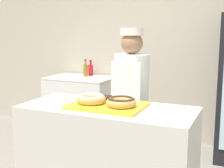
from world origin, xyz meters
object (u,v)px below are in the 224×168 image
at_px(serving_tray, 107,106).
at_px(brownie_back_right, 124,100).
at_px(donut_chocolate_glaze, 121,102).
at_px(baker_person, 131,106).
at_px(bottle_amber, 86,70).
at_px(bottle_red, 91,69).
at_px(donut_light_glaze, 91,99).
at_px(brownie_back_left, 105,98).
at_px(chest_freezer, 81,106).

bearing_deg(serving_tray, brownie_back_right, 59.59).
relative_size(donut_chocolate_glaze, brownie_back_right, 2.55).
bearing_deg(baker_person, brownie_back_right, -78.29).
distance_m(baker_person, bottle_amber, 1.78).
bearing_deg(bottle_amber, bottle_red, 84.26).
xyz_separation_m(donut_light_glaze, bottle_amber, (-1.08, 1.86, -0.02)).
bearing_deg(brownie_back_right, bottle_amber, 127.97).
relative_size(brownie_back_left, chest_freezer, 0.10).
relative_size(baker_person, bottle_amber, 6.26).
height_order(donut_chocolate_glaze, brownie_back_right, donut_chocolate_glaze).
xyz_separation_m(donut_light_glaze, brownie_back_left, (0.05, 0.18, -0.02)).
bearing_deg(bottle_red, donut_chocolate_glaze, -56.05).
bearing_deg(serving_tray, donut_light_glaze, -170.56).
height_order(chest_freezer, bottle_red, bottle_red).
xyz_separation_m(brownie_back_left, bottle_red, (-1.11, 1.81, -0.01)).
height_order(brownie_back_right, bottle_amber, bottle_amber).
relative_size(donut_light_glaze, baker_person, 0.15).
distance_m(brownie_back_right, baker_person, 0.43).
relative_size(donut_light_glaze, bottle_red, 1.06).
bearing_deg(donut_light_glaze, bottle_red, 118.14).
height_order(donut_chocolate_glaze, bottle_amber, bottle_amber).
distance_m(donut_chocolate_glaze, baker_person, 0.61).
bearing_deg(donut_chocolate_glaze, chest_freezer, 128.26).
height_order(baker_person, bottle_red, baker_person).
distance_m(donut_chocolate_glaze, chest_freezer, 2.31).
height_order(serving_tray, brownie_back_right, brownie_back_right).
bearing_deg(donut_chocolate_glaze, donut_light_glaze, 180.00).
bearing_deg(brownie_back_left, bottle_red, 121.51).
bearing_deg(brownie_back_right, brownie_back_left, 180.00).
xyz_separation_m(serving_tray, bottle_red, (-1.20, 1.97, 0.02)).
bearing_deg(donut_chocolate_glaze, serving_tray, 170.56).
height_order(baker_person, bottle_amber, baker_person).
bearing_deg(brownie_back_left, brownie_back_right, 0.00).
bearing_deg(bottle_amber, chest_freezer, -105.37).
relative_size(serving_tray, donut_light_glaze, 2.47).
bearing_deg(bottle_red, donut_light_glaze, -61.86).
bearing_deg(serving_tray, brownie_back_left, 120.41).
height_order(donut_light_glaze, donut_chocolate_glaze, same).
distance_m(donut_chocolate_glaze, brownie_back_left, 0.29).
bearing_deg(chest_freezer, donut_light_glaze, -57.73).
distance_m(donut_light_glaze, donut_chocolate_glaze, 0.28).
distance_m(serving_tray, donut_chocolate_glaze, 0.15).
relative_size(bottle_amber, bottle_red, 1.10).
height_order(brownie_back_left, bottle_amber, bottle_amber).
distance_m(brownie_back_left, bottle_red, 2.13).
relative_size(brownie_back_right, baker_person, 0.06).
bearing_deg(bottle_red, baker_person, -49.54).
xyz_separation_m(donut_light_glaze, brownie_back_right, (0.23, 0.18, -0.02)).
distance_m(donut_light_glaze, baker_person, 0.61).
xyz_separation_m(chest_freezer, bottle_red, (0.04, 0.24, 0.55)).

